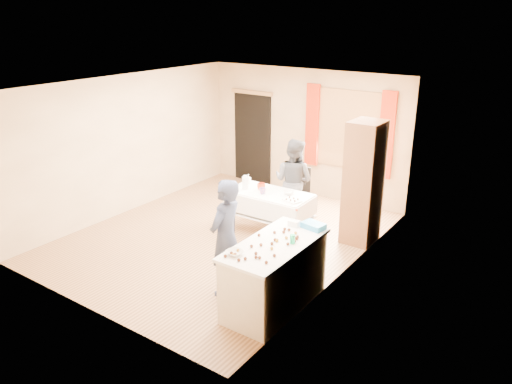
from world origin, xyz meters
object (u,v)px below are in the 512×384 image
Objects in this scene: cabinet at (363,183)px; girl at (226,238)px; counter at (275,275)px; party_table at (270,209)px; woman at (293,181)px; chair at (299,203)px.

cabinet is 2.73m from girl.
cabinet is at bearing 87.71° from counter.
cabinet is 2.57m from counter.
party_table is (-1.32, 1.88, -0.01)m from counter.
counter is at bearing -92.29° from cabinet.
cabinet is at bearing 176.86° from woman.
chair reaches higher than party_table.
party_table is 2.09m from girl.
cabinet reaches higher than woman.
girl is 2.70m from woman.
cabinet reaches higher than chair.
girl is (-0.82, -2.60, -0.21)m from cabinet.
chair is 0.56m from woman.
chair is at bearing 167.44° from cabinet.
woman is (-0.53, 2.65, -0.04)m from girl.
woman reaches higher than chair.
cabinet reaches higher than party_table.
counter is 3.09m from chair.
girl reaches higher than woman.
chair is 0.57× the size of girl.
cabinet is 2.20× the size of chair.
chair is at bearing 114.39° from counter.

